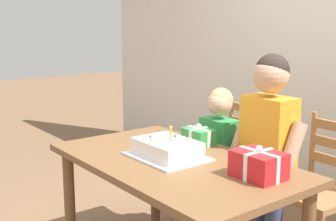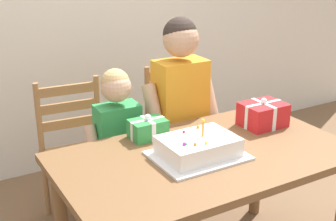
{
  "view_description": "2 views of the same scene",
  "coord_description": "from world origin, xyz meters",
  "px_view_note": "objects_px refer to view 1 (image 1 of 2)",
  "views": [
    {
      "loc": [
        1.88,
        -1.5,
        1.5
      ],
      "look_at": [
        -0.15,
        0.07,
        0.99
      ],
      "focal_mm": 47.71,
      "sensor_mm": 36.0,
      "label": 1
    },
    {
      "loc": [
        -1.21,
        -1.7,
        1.74
      ],
      "look_at": [
        -0.08,
        0.23,
        0.91
      ],
      "focal_mm": 49.5,
      "sensor_mm": 36.0,
      "label": 2
    }
  ],
  "objects_px": {
    "gift_box_red_large": "(259,165)",
    "gift_box_beside_cake": "(199,136)",
    "child_younger": "(218,149)",
    "chair_right": "(320,191)",
    "child_older": "(268,140)",
    "dining_table": "(174,176)",
    "birthday_cake": "(167,149)",
    "chair_left": "(232,161)"
  },
  "relations": [
    {
      "from": "gift_box_red_large",
      "to": "gift_box_beside_cake",
      "type": "height_order",
      "value": "gift_box_red_large"
    },
    {
      "from": "gift_box_red_large",
      "to": "child_younger",
      "type": "xyz_separation_m",
      "value": [
        -0.71,
        0.42,
        -0.16
      ]
    },
    {
      "from": "gift_box_red_large",
      "to": "chair_right",
      "type": "relative_size",
      "value": 0.27
    },
    {
      "from": "gift_box_red_large",
      "to": "gift_box_beside_cake",
      "type": "xyz_separation_m",
      "value": [
        -0.64,
        0.18,
        -0.02
      ]
    },
    {
      "from": "chair_right",
      "to": "child_younger",
      "type": "xyz_separation_m",
      "value": [
        -0.61,
        -0.29,
        0.18
      ]
    },
    {
      "from": "chair_right",
      "to": "child_older",
      "type": "relative_size",
      "value": 0.7
    },
    {
      "from": "dining_table",
      "to": "gift_box_beside_cake",
      "type": "distance_m",
      "value": 0.39
    },
    {
      "from": "birthday_cake",
      "to": "chair_left",
      "type": "relative_size",
      "value": 0.48
    },
    {
      "from": "child_older",
      "to": "birthday_cake",
      "type": "bearing_deg",
      "value": -113.73
    },
    {
      "from": "chair_right",
      "to": "child_older",
      "type": "distance_m",
      "value": 0.48
    },
    {
      "from": "gift_box_red_large",
      "to": "chair_right",
      "type": "bearing_deg",
      "value": 98.23
    },
    {
      "from": "gift_box_red_large",
      "to": "chair_left",
      "type": "bearing_deg",
      "value": 140.6
    },
    {
      "from": "chair_left",
      "to": "chair_right",
      "type": "height_order",
      "value": "same"
    },
    {
      "from": "gift_box_red_large",
      "to": "child_younger",
      "type": "height_order",
      "value": "child_younger"
    },
    {
      "from": "birthday_cake",
      "to": "chair_right",
      "type": "xyz_separation_m",
      "value": [
        0.44,
        0.87,
        -0.32
      ]
    },
    {
      "from": "gift_box_beside_cake",
      "to": "child_younger",
      "type": "bearing_deg",
      "value": 105.58
    },
    {
      "from": "birthday_cake",
      "to": "gift_box_beside_cake",
      "type": "bearing_deg",
      "value": 107.09
    },
    {
      "from": "gift_box_beside_cake",
      "to": "chair_left",
      "type": "xyz_separation_m",
      "value": [
        -0.22,
        0.54,
        -0.32
      ]
    },
    {
      "from": "chair_right",
      "to": "chair_left",
      "type": "bearing_deg",
      "value": -179.99
    },
    {
      "from": "birthday_cake",
      "to": "child_younger",
      "type": "bearing_deg",
      "value": 106.45
    },
    {
      "from": "gift_box_red_large",
      "to": "child_younger",
      "type": "distance_m",
      "value": 0.84
    },
    {
      "from": "child_younger",
      "to": "child_older",
      "type": "bearing_deg",
      "value": -0.08
    },
    {
      "from": "gift_box_red_large",
      "to": "chair_right",
      "type": "height_order",
      "value": "chair_right"
    },
    {
      "from": "dining_table",
      "to": "child_younger",
      "type": "bearing_deg",
      "value": 111.69
    },
    {
      "from": "birthday_cake",
      "to": "gift_box_red_large",
      "type": "height_order",
      "value": "birthday_cake"
    },
    {
      "from": "gift_box_beside_cake",
      "to": "child_older",
      "type": "bearing_deg",
      "value": 34.49
    },
    {
      "from": "child_younger",
      "to": "gift_box_red_large",
      "type": "bearing_deg",
      "value": -30.49
    },
    {
      "from": "birthday_cake",
      "to": "gift_box_red_large",
      "type": "relative_size",
      "value": 1.8
    },
    {
      "from": "gift_box_red_large",
      "to": "chair_left",
      "type": "height_order",
      "value": "chair_left"
    },
    {
      "from": "gift_box_red_large",
      "to": "chair_left",
      "type": "xyz_separation_m",
      "value": [
        -0.87,
        0.71,
        -0.34
      ]
    },
    {
      "from": "gift_box_beside_cake",
      "to": "chair_left",
      "type": "distance_m",
      "value": 0.66
    },
    {
      "from": "chair_right",
      "to": "child_older",
      "type": "xyz_separation_m",
      "value": [
        -0.19,
        -0.29,
        0.34
      ]
    },
    {
      "from": "chair_left",
      "to": "child_younger",
      "type": "height_order",
      "value": "child_younger"
    },
    {
      "from": "birthday_cake",
      "to": "chair_right",
      "type": "relative_size",
      "value": 0.48
    },
    {
      "from": "gift_box_beside_cake",
      "to": "chair_right",
      "type": "bearing_deg",
      "value": 44.74
    },
    {
      "from": "dining_table",
      "to": "gift_box_red_large",
      "type": "relative_size",
      "value": 6.02
    },
    {
      "from": "dining_table",
      "to": "gift_box_red_large",
      "type": "xyz_separation_m",
      "value": [
        0.49,
        0.14,
        0.17
      ]
    },
    {
      "from": "chair_left",
      "to": "gift_box_beside_cake",
      "type": "bearing_deg",
      "value": -67.41
    },
    {
      "from": "chair_left",
      "to": "child_older",
      "type": "distance_m",
      "value": 0.73
    },
    {
      "from": "gift_box_red_large",
      "to": "child_younger",
      "type": "bearing_deg",
      "value": 149.51
    },
    {
      "from": "birthday_cake",
      "to": "chair_right",
      "type": "bearing_deg",
      "value": 63.09
    },
    {
      "from": "chair_right",
      "to": "child_younger",
      "type": "bearing_deg",
      "value": -154.29
    }
  ]
}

